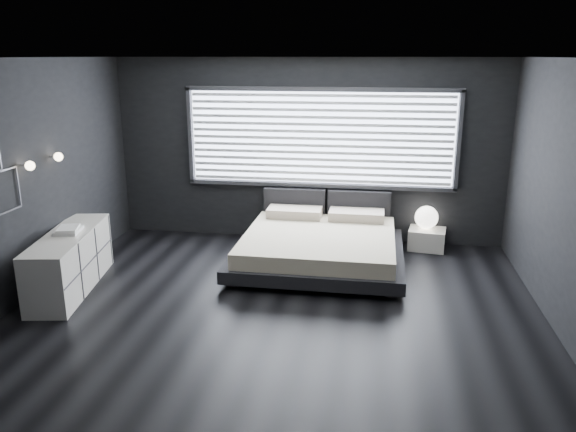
# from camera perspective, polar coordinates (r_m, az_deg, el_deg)

# --- Properties ---
(room) EXTENTS (6.04, 6.00, 2.80)m
(room) POSITION_cam_1_polar(r_m,az_deg,el_deg) (6.03, -1.26, 2.37)
(room) COLOR black
(room) RESTS_ON ground
(window) EXTENTS (4.14, 0.09, 1.52)m
(window) POSITION_cam_1_polar(r_m,az_deg,el_deg) (8.59, 3.26, 7.87)
(window) COLOR white
(window) RESTS_ON ground
(headboard) EXTENTS (1.96, 0.16, 0.52)m
(headboard) POSITION_cam_1_polar(r_m,az_deg,el_deg) (8.73, 3.94, 1.03)
(headboard) COLOR black
(headboard) RESTS_ON ground
(sconce_near) EXTENTS (0.18, 0.11, 0.11)m
(sconce_near) POSITION_cam_1_polar(r_m,az_deg,el_deg) (7.12, -24.76, 4.66)
(sconce_near) COLOR silver
(sconce_near) RESTS_ON ground
(sconce_far) EXTENTS (0.18, 0.11, 0.11)m
(sconce_far) POSITION_cam_1_polar(r_m,az_deg,el_deg) (7.62, -22.31, 5.59)
(sconce_far) COLOR silver
(sconce_far) RESTS_ON ground
(wall_art_lower) EXTENTS (0.01, 0.48, 0.48)m
(wall_art_lower) POSITION_cam_1_polar(r_m,az_deg,el_deg) (6.93, -26.74, 2.28)
(wall_art_lower) COLOR #47474C
(wall_art_lower) RESTS_ON ground
(bed) EXTENTS (2.31, 2.21, 0.59)m
(bed) POSITION_cam_1_polar(r_m,az_deg,el_deg) (7.82, 3.21, -3.02)
(bed) COLOR black
(bed) RESTS_ON ground
(nightstand) EXTENTS (0.59, 0.51, 0.31)m
(nightstand) POSITION_cam_1_polar(r_m,az_deg,el_deg) (8.72, 13.91, -2.27)
(nightstand) COLOR silver
(nightstand) RESTS_ON ground
(orb_lamp) EXTENTS (0.35, 0.35, 0.35)m
(orb_lamp) POSITION_cam_1_polar(r_m,az_deg,el_deg) (8.66, 13.89, -0.13)
(orb_lamp) COLOR white
(orb_lamp) RESTS_ON nightstand
(dresser) EXTENTS (0.81, 1.86, 0.72)m
(dresser) POSITION_cam_1_polar(r_m,az_deg,el_deg) (7.49, -21.23, -4.31)
(dresser) COLOR silver
(dresser) RESTS_ON ground
(book_stack) EXTENTS (0.34, 0.40, 0.07)m
(book_stack) POSITION_cam_1_polar(r_m,az_deg,el_deg) (7.41, -21.41, -1.32)
(book_stack) COLOR silver
(book_stack) RESTS_ON dresser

